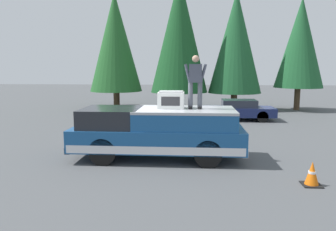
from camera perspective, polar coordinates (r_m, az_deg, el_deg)
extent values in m
plane|color=#4C4F51|center=(10.91, -2.70, -7.27)|extent=(90.00, 90.00, 0.00)
cube|color=navy|center=(10.57, -1.83, -3.87)|extent=(2.00, 5.50, 0.70)
cube|color=silver|center=(10.61, -1.82, -4.88)|extent=(2.01, 5.39, 0.24)
cube|color=black|center=(10.72, -9.91, -0.29)|extent=(1.84, 1.87, 0.60)
cube|color=navy|center=(10.40, 2.98, -0.66)|extent=(1.92, 3.19, 0.52)
cube|color=#A8AAAF|center=(10.36, 3.00, 0.98)|extent=(1.94, 3.19, 0.08)
cube|color=#232326|center=(11.23, -15.65, -4.86)|extent=(1.96, 0.16, 0.20)
cube|color=#B2B5BA|center=(10.69, 12.73, -5.42)|extent=(1.96, 0.16, 0.20)
cylinder|color=black|center=(10.12, -11.41, -6.23)|extent=(0.30, 0.84, 0.84)
cylinder|color=black|center=(11.72, -9.18, -4.15)|extent=(0.30, 0.84, 0.84)
cylinder|color=black|center=(9.77, 7.05, -6.66)|extent=(0.30, 0.84, 0.84)
cylinder|color=black|center=(11.42, 6.65, -4.43)|extent=(0.30, 0.84, 0.84)
cube|color=silver|center=(10.46, 0.56, 2.72)|extent=(0.64, 0.84, 0.52)
cube|color=#2D2D30|center=(10.14, 0.45, 2.53)|extent=(0.01, 0.59, 0.29)
cube|color=#99999E|center=(10.43, 0.57, 4.25)|extent=(0.58, 0.76, 0.04)
cylinder|color=#4C515B|center=(10.34, 5.65, 3.50)|extent=(0.15, 0.15, 0.84)
cube|color=black|center=(10.34, 5.63, 1.38)|extent=(0.26, 0.11, 0.08)
cylinder|color=#4C515B|center=(10.34, 3.99, 3.52)|extent=(0.15, 0.15, 0.84)
cube|color=black|center=(10.34, 3.96, 1.40)|extent=(0.26, 0.11, 0.08)
cube|color=#474C5B|center=(10.30, 4.87, 7.45)|extent=(0.24, 0.40, 0.58)
sphere|color=tan|center=(10.30, 4.90, 9.95)|extent=(0.22, 0.22, 0.22)
cylinder|color=#474C5B|center=(10.27, 6.25, 7.43)|extent=(0.09, 0.23, 0.58)
cylinder|color=#474C5B|center=(10.27, 3.49, 7.46)|extent=(0.09, 0.23, 0.58)
cube|color=navy|center=(18.68, 12.09, 0.70)|extent=(1.64, 4.10, 0.50)
cube|color=#282D38|center=(18.64, 12.44, 2.10)|extent=(1.31, 1.89, 0.42)
cylinder|color=black|center=(17.86, 8.34, -0.13)|extent=(0.20, 0.62, 0.62)
cylinder|color=black|center=(19.29, 8.05, 0.51)|extent=(0.20, 0.62, 0.62)
cylinder|color=black|center=(18.22, 16.34, -0.22)|extent=(0.20, 0.62, 0.62)
cylinder|color=black|center=(19.62, 15.47, 0.42)|extent=(0.20, 0.62, 0.62)
cube|color=black|center=(9.14, 23.98, -11.09)|extent=(0.47, 0.47, 0.03)
cone|color=orange|center=(9.04, 24.09, -9.33)|extent=(0.36, 0.36, 0.62)
cylinder|color=white|center=(9.04, 24.11, -9.14)|extent=(0.19, 0.19, 0.06)
cylinder|color=#4C3826|center=(24.36, 21.82, 2.76)|extent=(0.39, 0.39, 1.57)
cone|color=#1E562D|center=(24.32, 22.32, 11.77)|extent=(3.26, 3.26, 6.08)
cylinder|color=#4C3826|center=(23.29, 11.55, 2.50)|extent=(0.44, 0.44, 1.19)
cone|color=#1E562D|center=(23.23, 11.86, 12.56)|extent=(3.66, 3.66, 6.97)
cylinder|color=#4C3826|center=(22.75, 1.95, 2.59)|extent=(0.47, 0.47, 1.25)
cone|color=#194C23|center=(22.74, 2.01, 14.18)|extent=(3.93, 3.93, 7.93)
cylinder|color=#4C3826|center=(24.44, -9.06, 2.87)|extent=(0.46, 0.46, 1.22)
cone|color=#235B28|center=(24.39, -9.29, 12.66)|extent=(3.80, 3.80, 7.12)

